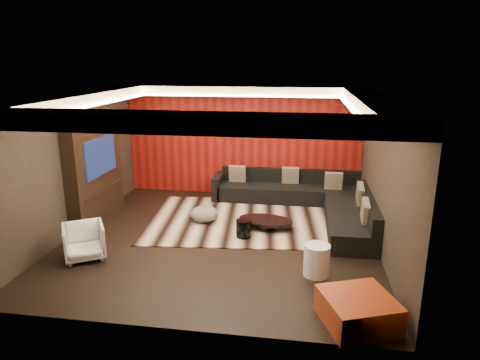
% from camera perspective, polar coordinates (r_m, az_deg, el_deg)
% --- Properties ---
extents(floor, '(6.00, 6.00, 0.02)m').
position_cam_1_polar(floor, '(8.57, -2.61, -7.84)').
color(floor, black).
rests_on(floor, ground).
extents(ceiling, '(6.00, 6.00, 0.02)m').
position_cam_1_polar(ceiling, '(7.88, -2.87, 11.30)').
color(ceiling, silver).
rests_on(ceiling, ground).
extents(wall_back, '(6.00, 0.02, 2.80)m').
position_cam_1_polar(wall_back, '(11.01, 0.35, 5.21)').
color(wall_back, black).
rests_on(wall_back, ground).
extents(wall_left, '(0.02, 6.00, 2.80)m').
position_cam_1_polar(wall_left, '(9.18, -21.50, 1.94)').
color(wall_left, black).
rests_on(wall_left, ground).
extents(wall_right, '(0.02, 6.00, 2.80)m').
position_cam_1_polar(wall_right, '(8.09, 18.67, 0.45)').
color(wall_right, black).
rests_on(wall_right, ground).
extents(red_feature_wall, '(5.98, 0.05, 2.78)m').
position_cam_1_polar(red_feature_wall, '(10.97, 0.32, 5.17)').
color(red_feature_wall, '#6B0C0A').
rests_on(red_feature_wall, ground).
extents(soffit_back, '(6.00, 0.60, 0.22)m').
position_cam_1_polar(soffit_back, '(10.54, 0.11, 11.81)').
color(soffit_back, silver).
rests_on(soffit_back, ground).
extents(soffit_front, '(6.00, 0.60, 0.22)m').
position_cam_1_polar(soffit_front, '(5.29, -8.72, 7.61)').
color(soffit_front, silver).
rests_on(soffit_front, ground).
extents(soffit_left, '(0.60, 4.80, 0.22)m').
position_cam_1_polar(soffit_left, '(8.83, -20.58, 10.04)').
color(soffit_left, silver).
rests_on(soffit_left, ground).
extents(soffit_right, '(0.60, 4.80, 0.22)m').
position_cam_1_polar(soffit_right, '(7.81, 17.24, 9.70)').
color(soffit_right, silver).
rests_on(soffit_right, ground).
extents(cove_back, '(4.80, 0.08, 0.04)m').
position_cam_1_polar(cove_back, '(10.21, -0.18, 11.17)').
color(cove_back, '#FFD899').
rests_on(cove_back, ground).
extents(cove_front, '(4.80, 0.08, 0.04)m').
position_cam_1_polar(cove_front, '(5.62, -7.66, 7.21)').
color(cove_front, '#FFD899').
rests_on(cove_front, ground).
extents(cove_left, '(0.08, 4.80, 0.04)m').
position_cam_1_polar(cove_left, '(8.68, -18.53, 9.54)').
color(cove_left, '#FFD899').
rests_on(cove_left, ground).
extents(cove_right, '(0.08, 4.80, 0.04)m').
position_cam_1_polar(cove_right, '(7.78, 14.68, 9.20)').
color(cove_right, '#FFD899').
rests_on(cove_right, ground).
extents(tv_surround, '(0.30, 2.00, 2.20)m').
position_cam_1_polar(tv_surround, '(9.68, -18.76, 1.05)').
color(tv_surround, black).
rests_on(tv_surround, ground).
extents(tv_screen, '(0.04, 1.30, 0.80)m').
position_cam_1_polar(tv_screen, '(9.53, -18.09, 3.05)').
color(tv_screen, black).
rests_on(tv_screen, ground).
extents(tv_shelf, '(0.04, 1.60, 0.04)m').
position_cam_1_polar(tv_shelf, '(9.71, -17.72, -1.26)').
color(tv_shelf, black).
rests_on(tv_shelf, ground).
extents(rug, '(4.27, 3.37, 0.02)m').
position_cam_1_polar(rug, '(9.48, -0.01, -5.30)').
color(rug, '#C5AD90').
rests_on(rug, floor).
extents(coffee_table, '(1.31, 1.31, 0.19)m').
position_cam_1_polar(coffee_table, '(9.00, 3.42, -5.81)').
color(coffee_table, black).
rests_on(coffee_table, rug).
extents(drum_stool, '(0.32, 0.32, 0.36)m').
position_cam_1_polar(drum_stool, '(8.51, 0.49, -6.48)').
color(drum_stool, black).
rests_on(drum_stool, rug).
extents(striped_pouf, '(0.75, 0.75, 0.33)m').
position_cam_1_polar(striped_pouf, '(9.34, -4.78, -4.53)').
color(striped_pouf, beige).
rests_on(striped_pouf, rug).
extents(white_side_table, '(0.54, 0.54, 0.53)m').
position_cam_1_polar(white_side_table, '(7.21, 10.19, -10.48)').
color(white_side_table, white).
rests_on(white_side_table, floor).
extents(orange_ottoman, '(1.15, 1.15, 0.40)m').
position_cam_1_polar(orange_ottoman, '(6.17, 15.44, -16.39)').
color(orange_ottoman, maroon).
rests_on(orange_ottoman, floor).
extents(armchair, '(0.94, 0.95, 0.63)m').
position_cam_1_polar(armchair, '(8.13, -20.07, -7.71)').
color(armchair, silver).
rests_on(armchair, floor).
extents(sectional_sofa, '(3.65, 3.50, 0.75)m').
position_cam_1_polar(sectional_sofa, '(10.07, 9.20, -2.71)').
color(sectional_sofa, black).
rests_on(sectional_sofa, floor).
extents(throw_pillows, '(3.16, 2.80, 0.50)m').
position_cam_1_polar(throw_pillows, '(9.98, 9.72, -0.75)').
color(throw_pillows, beige).
rests_on(throw_pillows, sectional_sofa).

